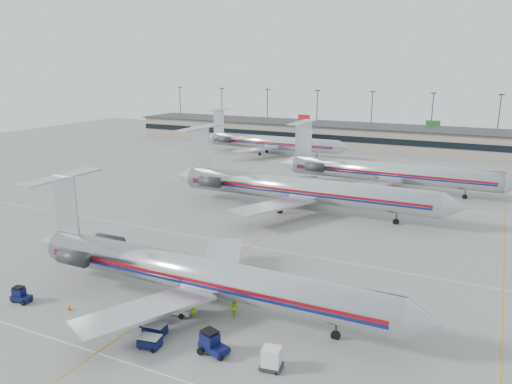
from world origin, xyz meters
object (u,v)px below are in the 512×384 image
Objects in this scene: uld_container at (271,359)px; belt_loader at (173,307)px; jet_second_row at (298,189)px; tug_center at (136,314)px; jet_foreground at (196,273)px.

uld_container is 12.79m from belt_loader.
belt_loader is (2.10, -37.54, -3.09)m from jet_second_row.
tug_center is at bearing -135.16° from belt_loader.
jet_foreground is 13.05m from uld_container.
belt_loader is at bearing 66.92° from tug_center.
jet_foreground reaches higher than uld_container.
uld_container is at bearing 6.71° from tug_center.
jet_foreground is at bearing 139.95° from uld_container.
jet_second_row is at bearing 82.12° from belt_loader.
tug_center is (0.09, -40.51, -2.88)m from jet_second_row.
jet_second_row is at bearing 101.14° from tug_center.
jet_second_row is 37.73m from belt_loader.
uld_container is (14.15, -1.06, 0.06)m from tug_center.
jet_second_row reaches higher than tug_center.
belt_loader is at bearing -86.80° from jet_second_row.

